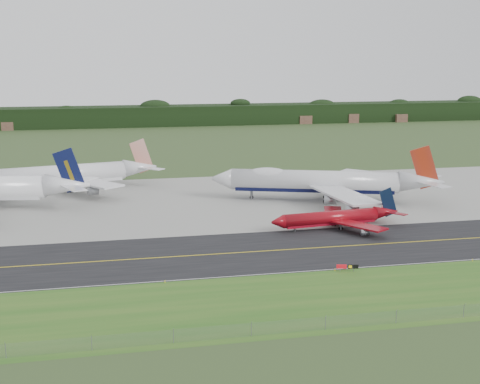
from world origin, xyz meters
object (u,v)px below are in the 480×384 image
object	(u,v)px
jet_ba_747	(322,182)
jet_red_737	(337,218)
taxiway_sign	(347,267)
jet_star_tail	(68,175)

from	to	relation	value
jet_ba_747	jet_red_737	bearing A→B (deg)	-102.27
jet_ba_747	taxiway_sign	distance (m)	66.66
jet_star_tail	taxiway_sign	bearing A→B (deg)	-59.26
jet_ba_747	taxiway_sign	xyz separation A→B (m)	(-16.86, -64.31, -4.83)
jet_red_737	jet_star_tail	xyz separation A→B (m)	(-67.49, 63.04, 2.57)
jet_red_737	jet_ba_747	bearing A→B (deg)	77.73
jet_ba_747	jet_star_tail	size ratio (longest dim) A/B	1.13
taxiway_sign	jet_ba_747	bearing A→B (deg)	75.31
jet_ba_747	jet_red_737	size ratio (longest dim) A/B	1.90
jet_red_737	jet_star_tail	size ratio (longest dim) A/B	0.60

